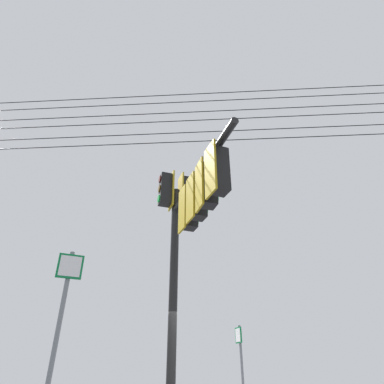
{
  "coord_description": "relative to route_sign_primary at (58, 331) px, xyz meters",
  "views": [
    {
      "loc": [
        -1.75,
        6.69,
        1.29
      ],
      "look_at": [
        0.18,
        0.64,
        4.86
      ],
      "focal_mm": 30.37,
      "sensor_mm": 36.0,
      "label": 1
    }
  ],
  "objects": [
    {
      "name": "signal_mast_assembly",
      "position": [
        -1.18,
        -2.16,
        2.56
      ],
      "size": [
        2.66,
        3.34,
        6.11
      ],
      "color": "black",
      "rests_on": "ground"
    },
    {
      "name": "route_sign_secondary",
      "position": [
        -1.6,
        -5.39,
        -0.31
      ],
      "size": [
        0.22,
        0.27,
        2.46
      ],
      "color": "slate",
      "rests_on": "ground"
    },
    {
      "name": "overhead_wire_span",
      "position": [
        0.86,
        -2.64,
        6.42
      ],
      "size": [
        31.34,
        8.12,
        2.14
      ],
      "color": "black"
    },
    {
      "name": "route_sign_primary",
      "position": [
        0.0,
        0.0,
        0.0
      ],
      "size": [
        0.3,
        0.27,
        2.97
      ],
      "color": "slate",
      "rests_on": "ground"
    }
  ]
}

